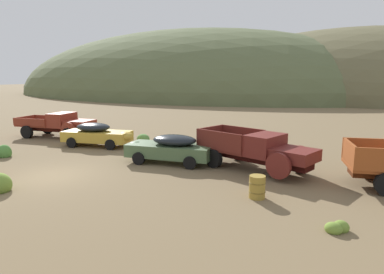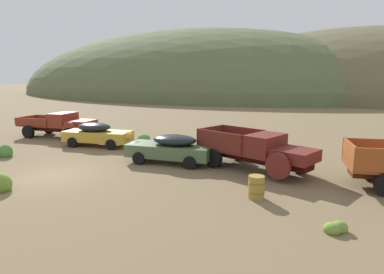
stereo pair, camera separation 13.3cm
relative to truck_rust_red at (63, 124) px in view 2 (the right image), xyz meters
name	(u,v)px [view 2 (the right image)]	position (x,y,z in m)	size (l,w,h in m)	color
ground_plane	(52,176)	(7.98, -7.20, -0.99)	(300.00, 300.00, 0.00)	brown
hill_far_right	(190,94)	(-21.44, 55.20, -0.99)	(97.18, 58.16, 30.22)	#56603D
hill_center	(355,97)	(14.47, 64.18, -0.99)	(80.33, 54.81, 28.60)	brown
truck_rust_red	(63,124)	(0.00, 0.00, 0.00)	(6.32, 3.50, 1.89)	#42140D
car_faded_yellow	(100,134)	(4.86, -0.98, -0.18)	(5.00, 2.95, 1.57)	gold
car_weathered_green	(168,148)	(11.30, -2.34, -0.18)	(5.15, 2.70, 1.57)	#47603D
truck_oxblood	(262,151)	(16.28, -1.41, 0.04)	(6.33, 3.45, 1.91)	black
oil_drum_by_truck	(256,187)	(17.38, -5.15, -0.54)	(0.67, 0.67, 0.90)	olive
bush_front_right	(292,151)	(16.65, 3.07, -0.80)	(0.88, 0.87, 0.70)	#3D702D
bush_lone_scrub	(336,228)	(20.49, -6.70, -0.88)	(0.70, 0.68, 0.42)	olive
bush_front_left	(3,153)	(2.16, -6.10, -0.76)	(1.07, 1.01, 0.92)	#4C8438
bush_back_edge	(144,139)	(6.39, 1.80, -0.81)	(0.96, 0.86, 0.70)	#5B8E42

